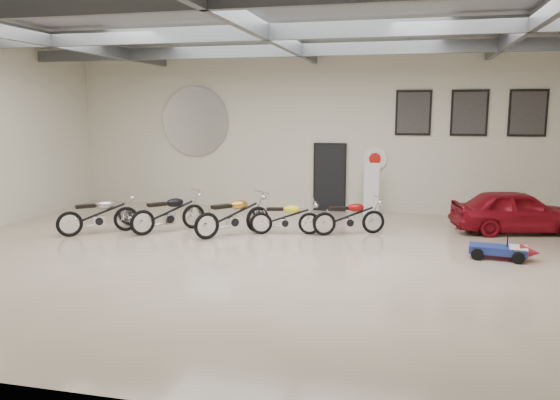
% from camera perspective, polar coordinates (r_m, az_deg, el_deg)
% --- Properties ---
extents(floor, '(16.00, 12.00, 0.01)m').
position_cam_1_polar(floor, '(11.92, -1.33, -6.15)').
color(floor, beige).
rests_on(floor, ground).
extents(ceiling, '(16.00, 12.00, 0.01)m').
position_cam_1_polar(ceiling, '(11.62, -1.43, 18.34)').
color(ceiling, gray).
rests_on(ceiling, back_wall).
extents(back_wall, '(16.00, 0.02, 5.00)m').
position_cam_1_polar(back_wall, '(17.36, 3.67, 7.11)').
color(back_wall, beige).
rests_on(back_wall, floor).
extents(ceiling_beams, '(15.80, 11.80, 0.32)m').
position_cam_1_polar(ceiling_beams, '(11.58, -1.43, 17.11)').
color(ceiling_beams, '#4F5256').
rests_on(ceiling_beams, ceiling).
extents(door, '(0.92, 0.08, 2.10)m').
position_cam_1_polar(door, '(17.36, 5.22, 2.29)').
color(door, black).
rests_on(door, back_wall).
extents(logo_plaque, '(2.30, 0.06, 1.16)m').
position_cam_1_polar(logo_plaque, '(18.40, -8.85, 8.09)').
color(logo_plaque, silver).
rests_on(logo_plaque, back_wall).
extents(poster_left, '(1.05, 0.08, 1.35)m').
position_cam_1_polar(poster_left, '(17.07, 13.76, 8.84)').
color(poster_left, black).
rests_on(poster_left, back_wall).
extents(poster_mid, '(1.05, 0.08, 1.35)m').
position_cam_1_polar(poster_mid, '(17.15, 19.17, 8.59)').
color(poster_mid, black).
rests_on(poster_mid, back_wall).
extents(poster_right, '(1.05, 0.08, 1.35)m').
position_cam_1_polar(poster_right, '(17.38, 24.48, 8.28)').
color(poster_right, black).
rests_on(poster_right, back_wall).
extents(oil_sign, '(0.72, 0.10, 0.72)m').
position_cam_1_polar(oil_sign, '(17.15, 9.90, 4.29)').
color(oil_sign, white).
rests_on(oil_sign, back_wall).
extents(banner_stand, '(0.47, 0.20, 1.69)m').
position_cam_1_polar(banner_stand, '(16.81, 9.53, 1.26)').
color(banner_stand, white).
rests_on(banner_stand, floor).
extents(motorcycle_silver, '(1.94, 1.81, 1.05)m').
position_cam_1_polar(motorcycle_silver, '(14.90, -18.48, -1.39)').
color(motorcycle_silver, silver).
rests_on(motorcycle_silver, floor).
extents(motorcycle_black, '(1.84, 1.98, 1.07)m').
position_cam_1_polar(motorcycle_black, '(14.65, -11.57, -1.23)').
color(motorcycle_black, silver).
rests_on(motorcycle_black, floor).
extents(motorcycle_gold, '(1.92, 2.00, 1.10)m').
position_cam_1_polar(motorcycle_gold, '(13.98, -4.96, -1.53)').
color(motorcycle_gold, silver).
rests_on(motorcycle_gold, floor).
extents(motorcycle_yellow, '(1.86, 0.91, 0.93)m').
position_cam_1_polar(motorcycle_yellow, '(14.08, 0.56, -1.77)').
color(motorcycle_yellow, silver).
rests_on(motorcycle_yellow, floor).
extents(motorcycle_red, '(1.96, 1.30, 0.98)m').
position_cam_1_polar(motorcycle_red, '(14.18, 7.24, -1.66)').
color(motorcycle_red, silver).
rests_on(motorcycle_red, floor).
extents(go_kart, '(1.53, 0.85, 0.53)m').
position_cam_1_polar(go_kart, '(12.76, 22.38, -4.60)').
color(go_kart, navy).
rests_on(go_kart, floor).
extents(vintage_car, '(2.02, 3.55, 1.14)m').
position_cam_1_polar(vintage_car, '(15.59, 23.53, -1.07)').
color(vintage_car, maroon).
rests_on(vintage_car, floor).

